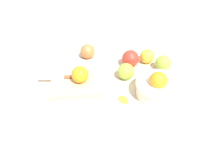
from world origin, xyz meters
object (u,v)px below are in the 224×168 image
object	(u,v)px
apple_front_left	(147,56)
apple_mid_left	(126,71)
orange_on_board	(80,75)
apple_front_left_2	(130,59)
bowl	(159,87)
apple_front_left_3	(163,63)
apple_front_right	(87,51)
knife	(62,77)
cutting_board	(76,84)

from	to	relation	value
apple_front_left	apple_mid_left	bearing A→B (deg)	47.57
orange_on_board	apple_front_left_2	size ratio (longest dim) A/B	0.87
orange_on_board	apple_front_left_2	distance (m)	0.26
bowl	apple_front_left	world-z (taller)	bowl
apple_front_left_3	apple_front_right	size ratio (longest dim) A/B	0.98
orange_on_board	apple_mid_left	bearing A→B (deg)	-167.80
apple_front_left	apple_front_right	size ratio (longest dim) A/B	0.96
bowl	apple_front_left	size ratio (longest dim) A/B	2.74
orange_on_board	knife	size ratio (longest dim) A/B	0.44
bowl	apple_front_right	distance (m)	0.41
apple_front_left	bowl	bearing A→B (deg)	90.71
bowl	apple_front_left_2	world-z (taller)	bowl
orange_on_board	apple_front_left_2	xyz separation A→B (m)	(-0.22, -0.14, -0.02)
apple_front_left	apple_mid_left	size ratio (longest dim) A/B	0.96
apple_front_left_3	bowl	bearing A→B (deg)	71.74
apple_mid_left	knife	bearing A→B (deg)	3.01
knife	apple_mid_left	distance (m)	0.27
bowl	apple_mid_left	distance (m)	0.17
cutting_board	apple_front_left_2	xyz separation A→B (m)	(-0.24, -0.14, 0.03)
apple_mid_left	apple_front_left_2	bearing A→B (deg)	-107.58
apple_front_left	apple_front_right	world-z (taller)	apple_front_right
cutting_board	apple_mid_left	xyz separation A→B (m)	(-0.21, -0.04, 0.03)
apple_front_left_3	apple_front_left_2	bearing A→B (deg)	-14.15
knife	apple_front_left	bearing A→B (deg)	-160.21
apple_front_left_2	apple_front_right	xyz separation A→B (m)	(0.20, -0.09, -0.00)
apple_front_left	knife	bearing A→B (deg)	19.79
cutting_board	apple_front_left	size ratio (longest dim) A/B	2.97
cutting_board	orange_on_board	xyz separation A→B (m)	(-0.02, -0.00, 0.04)
orange_on_board	apple_front_left_3	distance (m)	0.38
bowl	apple_mid_left	size ratio (longest dim) A/B	2.63
bowl	knife	distance (m)	0.40
apple_front_left_2	bowl	bearing A→B (deg)	111.80
knife	apple_front_left	distance (m)	0.41
knife	apple_front_left	size ratio (longest dim) A/B	2.28
knife	apple_front_left_3	xyz separation A→B (m)	(-0.45, -0.07, 0.01)
apple_front_left_3	apple_front_right	bearing A→B (deg)	-19.59
knife	apple_front_left_3	bearing A→B (deg)	-170.49
cutting_board	orange_on_board	distance (m)	0.05
apple_front_left	apple_front_left_3	xyz separation A→B (m)	(-0.06, 0.06, 0.00)
orange_on_board	apple_front_left	distance (m)	0.35
orange_on_board	apple_front_left	xyz separation A→B (m)	(-0.30, -0.17, -0.02)
cutting_board	orange_on_board	bearing A→B (deg)	-179.81
bowl	knife	bearing A→B (deg)	-14.91
bowl	apple_front_right	xyz separation A→B (m)	(0.29, -0.30, -0.00)
cutting_board	apple_mid_left	world-z (taller)	apple_mid_left
apple_mid_left	apple_front_right	bearing A→B (deg)	-47.15
orange_on_board	apple_front_left_3	xyz separation A→B (m)	(-0.37, -0.10, -0.02)
apple_front_left	apple_front_left_3	size ratio (longest dim) A/B	0.98
bowl	apple_front_right	size ratio (longest dim) A/B	2.63
bowl	apple_front_left	xyz separation A→B (m)	(0.00, -0.24, -0.01)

